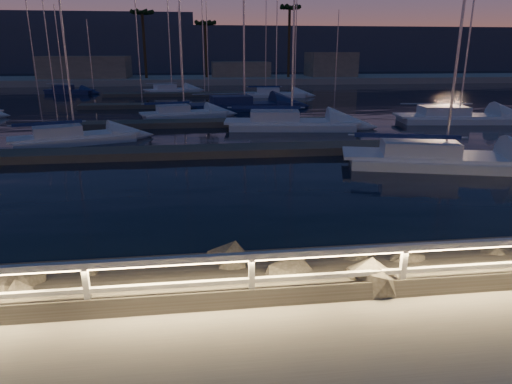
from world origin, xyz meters
TOP-DOWN VIEW (x-y plane):
  - ground at (0.00, 0.00)m, footprint 400.00×400.00m
  - harbor_water at (0.00, 31.22)m, footprint 400.00×440.00m
  - guard_rail at (-0.07, -0.00)m, footprint 44.11×0.12m
  - riprap at (0.53, 1.46)m, footprint 35.00×2.69m
  - floating_docks at (0.00, 32.50)m, footprint 22.00×36.00m
  - far_shore at (-0.12, 74.05)m, footprint 160.00×14.00m
  - palm_left at (-8.00, 72.00)m, footprint 3.00×3.00m
  - palm_center at (2.00, 73.00)m, footprint 3.00×3.00m
  - palm_right at (16.00, 72.00)m, footprint 3.00×3.00m
  - distant_hills at (-22.13, 133.69)m, footprint 230.00×37.50m
  - sailboat_b at (-7.30, 20.19)m, footprint 7.44×4.40m
  - sailboat_d at (11.35, 12.07)m, footprint 9.75×5.18m
  - sailboat_f at (-1.12, 30.31)m, footprint 7.31×3.69m
  - sailboat_g at (6.40, 23.75)m, footprint 9.58×4.06m
  - sailboat_h at (19.74, 25.14)m, footprint 9.73×3.99m
  - sailboat_k at (9.37, 47.13)m, footprint 7.56×2.99m
  - sailboat_l at (4.27, 35.18)m, footprint 10.41×4.39m
  - sailboat_m at (-16.29, 55.04)m, footprint 6.60×3.35m
  - sailboat_n at (-3.23, 54.50)m, footprint 7.43×4.71m

SIDE VIEW (x-z plane):
  - harbor_water at x=0.00m, z-range -1.27..-0.67m
  - floating_docks at x=0.00m, z-range -0.60..-0.20m
  - riprap at x=0.53m, z-range -0.90..0.49m
  - sailboat_k at x=9.37m, z-range -6.44..6.05m
  - sailboat_m at x=-16.29m, z-range -5.64..5.25m
  - sailboat_f at x=-1.12m, z-range -6.19..5.81m
  - sailboat_b at x=-7.30m, z-range -6.32..5.95m
  - sailboat_n at x=-3.23m, z-range -6.35..5.99m
  - sailboat_d at x=11.35m, z-range -8.09..7.79m
  - sailboat_h at x=19.74m, z-range -8.14..7.85m
  - sailboat_g at x=6.40m, z-range -8.01..7.75m
  - sailboat_l at x=4.27m, z-range -8.66..8.41m
  - ground at x=0.00m, z-range 0.00..0.00m
  - far_shore at x=-0.12m, z-range -2.31..2.89m
  - guard_rail at x=-0.07m, z-range 0.24..1.30m
  - distant_hills at x=-22.13m, z-range -4.26..13.74m
  - palm_center at x=2.00m, z-range 3.93..13.63m
  - palm_left at x=-8.00m, z-range 4.54..15.74m
  - palm_right at x=16.00m, z-range 4.93..17.13m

